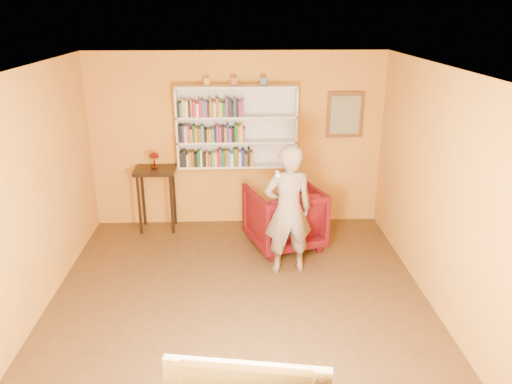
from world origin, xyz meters
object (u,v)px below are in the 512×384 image
Objects in this scene: bookshelf at (237,126)px; person at (288,210)px; ruby_lustre at (154,157)px; console_table at (156,179)px; armchair at (284,217)px.

bookshelf reaches higher than person.
ruby_lustre is at bearing -172.73° from bookshelf.
bookshelf reaches higher than ruby_lustre.
armchair is (1.92, -0.66, -0.38)m from console_table.
console_table is 4.08× the size of ruby_lustre.
console_table is at bearing -44.97° from person.
bookshelf reaches higher than console_table.
console_table is 0.35m from ruby_lustre.
ruby_lustre is at bearing -44.97° from person.
console_table is 2.06m from armchair.
console_table reaches higher than armchair.
bookshelf is at bearing 7.27° from console_table.
person reaches higher than console_table.
person is (1.89, -1.41, -0.31)m from ruby_lustre.
ruby_lustre is 0.14× the size of person.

